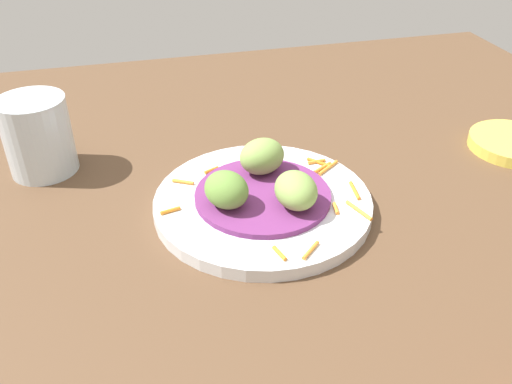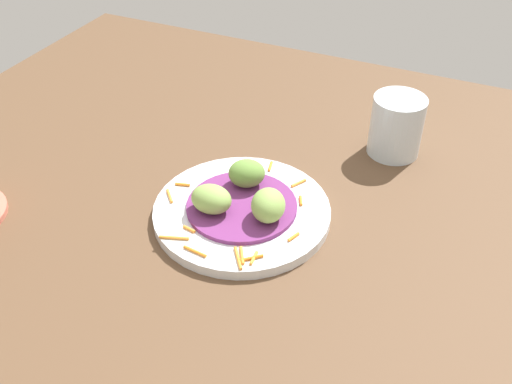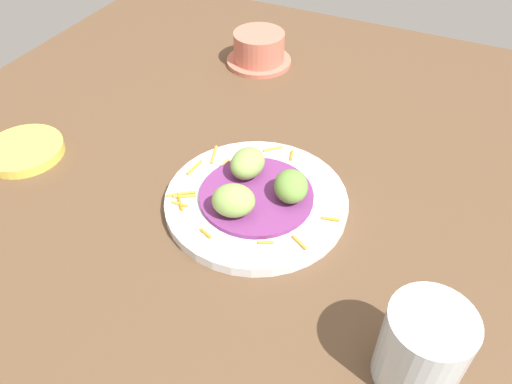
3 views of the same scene
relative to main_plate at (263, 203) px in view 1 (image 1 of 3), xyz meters
The scene contains 8 objects.
table_surface 6.01cm from the main_plate, 117.99° to the left, with size 110.00×110.00×2.00cm, color brown.
main_plate is the anchor object (origin of this frame).
cabbage_bed 1.04cm from the main_plate, ahead, with size 14.76×14.76×0.63cm, color #702D6B.
carrot_garnish 4.24cm from the main_plate, behind, with size 21.72×20.04×0.40cm.
guac_scoop_left 5.52cm from the main_plate, 103.80° to the right, with size 4.37×5.29×4.03cm, color #84A851.
guac_scoop_center 5.44cm from the main_plate, 16.20° to the left, with size 5.01×4.27×3.77cm, color olive.
guac_scoop_right 5.41cm from the main_plate, 136.20° to the left, with size 4.33×5.45×3.64cm, color #84A851.
water_glass 28.02cm from the main_plate, 31.75° to the right, with size 7.93×7.93×9.31cm, color silver.
Camera 1 is at (15.55, 41.80, 36.71)cm, focal length 38.09 mm.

